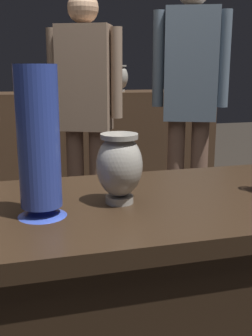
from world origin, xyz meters
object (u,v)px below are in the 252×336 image
Objects in this scene: shelf_vase_center at (53,81)px; vase_centerpiece at (119,166)px; vase_left_accent at (39,145)px; visitor_near_right at (190,93)px; visitor_center_back at (85,105)px; shelf_vase_right at (120,77)px.

vase_centerpiece is at bearing -91.03° from shelf_vase_center.
vase_left_accent is 0.22× the size of visitor_near_right.
vase_left_accent reaches higher than vase_centerpiece.
visitor_near_right is (0.64, -0.15, 0.08)m from visitor_center_back.
visitor_center_back is 0.93× the size of visitor_near_right.
visitor_near_right is (1.01, 1.38, 0.04)m from vase_left_accent.
shelf_vase_center is (0.04, 2.28, 0.16)m from vase_centerpiece.
visitor_near_right is (0.23, -0.85, -0.08)m from shelf_vase_right.
shelf_vase_right is at bearing -53.61° from visitor_near_right.
shelf_vase_right reaches higher than vase_left_accent.
visitor_center_back reaches higher than shelf_vase_right.
vase_centerpiece is 0.52× the size of vase_left_accent.
shelf_vase_center is 0.10× the size of visitor_center_back.
visitor_center_back is 0.66m from visitor_near_right.
shelf_vase_center is at bearing -56.90° from visitor_center_back.
visitor_center_back is (0.15, 1.47, 0.04)m from vase_centerpiece.
vase_centerpiece is 0.96× the size of shelf_vase_right.
visitor_center_back is (0.11, -0.81, -0.13)m from shelf_vase_center.
visitor_near_right is at bearing -74.90° from shelf_vase_right.
vase_left_accent is 2.51× the size of shelf_vase_center.
shelf_vase_right is at bearing -94.79° from visitor_center_back.
shelf_vase_center is 0.09× the size of visitor_near_right.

